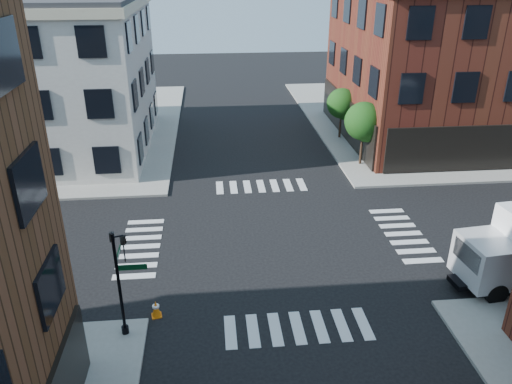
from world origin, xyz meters
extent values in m
plane|color=black|center=(0.00, 0.00, 0.00)|extent=(120.00, 120.00, 0.00)
cube|color=gray|center=(21.00, 21.00, 0.07)|extent=(30.00, 30.00, 0.15)
cube|color=gray|center=(-21.00, 21.00, 0.07)|extent=(30.00, 30.00, 0.15)
cube|color=#4D1A13|center=(20.50, 16.00, 6.00)|extent=(25.00, 16.00, 12.00)
cylinder|color=black|center=(7.50, 10.00, 0.89)|extent=(0.18, 0.18, 1.47)
cylinder|color=black|center=(7.50, 10.00, 1.62)|extent=(0.12, 0.12, 1.47)
sphere|color=#113C10|center=(7.50, 10.00, 3.30)|extent=(2.69, 2.69, 2.69)
sphere|color=#113C10|center=(7.75, 9.90, 2.75)|extent=(1.85, 1.85, 1.85)
cylinder|color=black|center=(7.50, 16.00, 0.81)|extent=(0.18, 0.18, 1.33)
cylinder|color=black|center=(7.50, 16.00, 1.48)|extent=(0.12, 0.12, 1.33)
sphere|color=#113C10|center=(7.50, 16.00, 3.00)|extent=(2.43, 2.43, 2.43)
sphere|color=#113C10|center=(7.75, 15.90, 2.51)|extent=(1.67, 1.67, 1.67)
cylinder|color=black|center=(-6.80, -6.80, 2.30)|extent=(0.12, 0.12, 4.60)
cylinder|color=black|center=(-6.80, -6.80, 0.30)|extent=(0.28, 0.28, 0.30)
cube|color=#053819|center=(-6.25, -6.80, 3.15)|extent=(1.10, 0.03, 0.22)
cube|color=#053819|center=(-6.80, -6.25, 3.40)|extent=(0.03, 1.10, 0.22)
imported|color=black|center=(-6.45, -6.70, 3.90)|extent=(0.22, 0.18, 1.10)
imported|color=black|center=(-6.90, -6.45, 3.90)|extent=(0.18, 0.22, 1.10)
cube|color=silver|center=(8.58, -5.18, 1.54)|extent=(2.23, 2.58, 1.99)
cube|color=black|center=(7.64, -5.28, 1.89)|extent=(0.29, 1.89, 0.90)
cylinder|color=black|center=(8.69, -6.22, 0.50)|extent=(1.03, 0.45, 1.00)
cylinder|color=black|center=(8.47, -4.14, 0.50)|extent=(1.03, 0.45, 1.00)
cube|color=orange|center=(-5.70, -5.70, 0.02)|extent=(0.48, 0.48, 0.04)
cone|color=orange|center=(-5.70, -5.70, 0.38)|extent=(0.46, 0.46, 0.76)
cylinder|color=white|center=(-5.70, -5.70, 0.49)|extent=(0.29, 0.29, 0.09)
camera|label=1|loc=(-3.19, -22.65, 13.35)|focal=35.00mm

